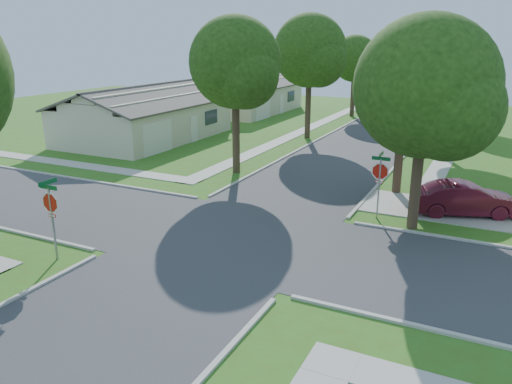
{
  "coord_description": "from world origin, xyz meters",
  "views": [
    {
      "loc": [
        9.06,
        -16.38,
        7.66
      ],
      "look_at": [
        0.42,
        1.22,
        1.6
      ],
      "focal_mm": 35.0,
      "sensor_mm": 36.0,
      "label": 1
    }
  ],
  "objects": [
    {
      "name": "tree_e_mid",
      "position": [
        4.76,
        21.01,
        6.25
      ],
      "size": [
        5.59,
        5.4,
        9.21
      ],
      "color": "#38281C",
      "rests_on": "ground"
    },
    {
      "name": "tree_e_far",
      "position": [
        4.75,
        34.01,
        5.98
      ],
      "size": [
        5.17,
        5.0,
        8.72
      ],
      "color": "#38281C",
      "rests_on": "ground"
    },
    {
      "name": "stop_sign_ne",
      "position": [
        4.7,
        4.7,
        2.03
      ],
      "size": [
        1.05,
        0.8,
        2.98
      ],
      "color": "gray",
      "rests_on": "ground"
    },
    {
      "name": "tree_ne_corner",
      "position": [
        6.36,
        4.21,
        5.59
      ],
      "size": [
        5.8,
        5.6,
        8.66
      ],
      "color": "#38281C",
      "rests_on": "ground"
    },
    {
      "name": "tree_w_mid",
      "position": [
        -4.64,
        21.01,
        6.49
      ],
      "size": [
        5.8,
        5.6,
        9.56
      ],
      "color": "#38281C",
      "rests_on": "ground"
    },
    {
      "name": "tree_w_far",
      "position": [
        -4.65,
        34.01,
        5.51
      ],
      "size": [
        4.76,
        4.6,
        8.04
      ],
      "color": "#38281C",
      "rests_on": "ground"
    },
    {
      "name": "car_curb_east",
      "position": [
        3.2,
        25.87,
        0.77
      ],
      "size": [
        2.12,
        4.62,
        1.54
      ],
      "primitive_type": "imported",
      "rotation": [
        0.0,
        0.0,
        0.07
      ],
      "color": "black",
      "rests_on": "ground"
    },
    {
      "name": "house_nw_far",
      "position": [
        -15.99,
        32.0,
        1.52
      ],
      "size": [
        8.42,
        13.6,
        4.23
      ],
      "color": "#BDB195",
      "rests_on": "ground"
    },
    {
      "name": "car_driveway",
      "position": [
        8.12,
        6.88,
        0.75
      ],
      "size": [
        4.81,
        3.03,
        1.5
      ],
      "primitive_type": "imported",
      "rotation": [
        0.0,
        0.0,
        1.92
      ],
      "color": "#4A0F1D",
      "rests_on": "ground"
    },
    {
      "name": "sidewalk_nw",
      "position": [
        -6.1,
        26.0,
        0.02
      ],
      "size": [
        1.2,
        40.0,
        0.04
      ],
      "primitive_type": "cube",
      "color": "#9E9B91",
      "rests_on": "ground"
    },
    {
      "name": "stop_sign_sw",
      "position": [
        -4.7,
        -4.7,
        2.03
      ],
      "size": [
        1.05,
        0.8,
        2.98
      ],
      "color": "gray",
      "rests_on": "ground"
    },
    {
      "name": "tree_w_near",
      "position": [
        -4.64,
        9.01,
        6.12
      ],
      "size": [
        5.38,
        5.2,
        8.97
      ],
      "color": "#38281C",
      "rests_on": "ground"
    },
    {
      "name": "driveway",
      "position": [
        7.9,
        7.1,
        0.03
      ],
      "size": [
        8.8,
        3.6,
        0.05
      ],
      "primitive_type": "cube",
      "color": "#9E9B91",
      "rests_on": "ground"
    },
    {
      "name": "car_curb_west",
      "position": [
        -1.2,
        31.92,
        0.74
      ],
      "size": [
        2.17,
        5.13,
        1.48
      ],
      "primitive_type": "imported",
      "rotation": [
        0.0,
        0.0,
        3.12
      ],
      "color": "black",
      "rests_on": "ground"
    },
    {
      "name": "road_ns",
      "position": [
        0.0,
        0.0,
        0.0
      ],
      "size": [
        7.0,
        100.0,
        0.02
      ],
      "primitive_type": "cube",
      "color": "#333335",
      "rests_on": "ground"
    },
    {
      "name": "house_nw_near",
      "position": [
        -15.99,
        15.0,
        1.52
      ],
      "size": [
        8.42,
        13.6,
        4.23
      ],
      "color": "#BDB195",
      "rests_on": "ground"
    },
    {
      "name": "ground",
      "position": [
        0.0,
        0.0,
        0.0
      ],
      "size": [
        100.0,
        100.0,
        0.0
      ],
      "primitive_type": "plane",
      "color": "#3D5E19",
      "rests_on": "ground"
    },
    {
      "name": "tree_e_near",
      "position": [
        4.75,
        9.01,
        5.64
      ],
      "size": [
        4.97,
        4.8,
        8.28
      ],
      "color": "#38281C",
      "rests_on": "ground"
    },
    {
      "name": "sidewalk_ne",
      "position": [
        6.1,
        26.0,
        0.02
      ],
      "size": [
        1.2,
        40.0,
        0.04
      ],
      "primitive_type": "cube",
      "color": "#9E9B91",
      "rests_on": "ground"
    }
  ]
}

